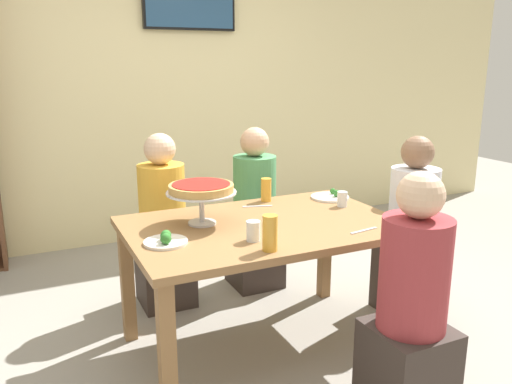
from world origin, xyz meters
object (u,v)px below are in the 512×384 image
salad_plate_near_diner (331,197)px  cutlery_knife_near (364,231)px  beer_glass_amber_short (270,233)px  beer_glass_amber_tall (266,190)px  cutlery_fork_near (257,206)px  dining_table (264,240)px  diner_far_right (255,220)px  deep_dish_pizza_stand (201,190)px  water_glass_clear_near (342,199)px  diner_near_right (411,318)px  salad_plate_far_diner (166,240)px  diner_head_east (411,240)px  water_glass_clear_far (253,231)px  diner_far_left (164,233)px  television (189,2)px

salad_plate_near_diner → cutlery_knife_near: salad_plate_near_diner is taller
beer_glass_amber_short → salad_plate_near_diner: bearing=41.0°
beer_glass_amber_tall → cutlery_fork_near: (-0.10, -0.09, -0.07)m
dining_table → cutlery_fork_near: 0.34m
diner_far_right → beer_glass_amber_short: bearing=-21.9°
deep_dish_pizza_stand → water_glass_clear_near: bearing=-2.2°
diner_near_right → salad_plate_far_diner: 1.17m
beer_glass_amber_tall → dining_table: bearing=-117.8°
salad_plate_far_diner → beer_glass_amber_tall: (0.78, 0.49, 0.05)m
salad_plate_near_diner → water_glass_clear_near: 0.20m
beer_glass_amber_short → water_glass_clear_near: beer_glass_amber_short is taller
diner_head_east → water_glass_clear_far: size_ratio=11.62×
dining_table → beer_glass_amber_tall: size_ratio=10.05×
dining_table → cutlery_knife_near: cutlery_knife_near is taller
beer_glass_amber_tall → cutlery_knife_near: (0.20, -0.74, -0.07)m
diner_head_east → diner_near_right: size_ratio=1.00×
beer_glass_amber_short → cutlery_fork_near: beer_glass_amber_short is taller
dining_table → water_glass_clear_far: size_ratio=14.70×
dining_table → water_glass_clear_far: water_glass_clear_far is taller
diner_far_left → cutlery_knife_near: size_ratio=6.39×
salad_plate_far_diner → beer_glass_amber_short: 0.51m
dining_table → beer_glass_amber_short: size_ratio=8.63×
diner_far_right → salad_plate_near_diner: 0.65m
diner_head_east → water_glass_clear_far: 1.26m
diner_far_left → water_glass_clear_near: 1.18m
television → salad_plate_near_diner: bearing=-80.6°
dining_table → television: 2.57m
diner_far_left → diner_near_right: size_ratio=1.00×
beer_glass_amber_tall → water_glass_clear_near: (0.36, -0.30, -0.03)m
water_glass_clear_near → beer_glass_amber_short: bearing=-146.6°
diner_far_left → water_glass_clear_far: size_ratio=11.62×
salad_plate_far_diner → water_glass_clear_far: 0.42m
diner_near_right → water_glass_clear_near: bearing=-15.2°
diner_far_left → salad_plate_far_diner: (-0.22, -0.87, 0.27)m
diner_far_right → water_glass_clear_near: (0.25, -0.70, 0.29)m
diner_near_right → television: bearing=0.2°
deep_dish_pizza_stand → salad_plate_near_diner: deep_dish_pizza_stand is taller
dining_table → diner_far_right: (0.32, 0.80, -0.16)m
cutlery_knife_near → water_glass_clear_near: bearing=60.6°
dining_table → diner_near_right: (0.32, -0.81, -0.16)m
diner_far_left → beer_glass_amber_tall: diner_far_left is taller
beer_glass_amber_tall → salad_plate_far_diner: bearing=-147.7°
cutlery_fork_near → beer_glass_amber_tall: bearing=-121.8°
diner_far_right → cutlery_fork_near: diner_far_right is taller
diner_near_right → salad_plate_far_diner: diner_near_right is taller
salad_plate_far_diner → water_glass_clear_near: (1.13, 0.19, 0.03)m
dining_table → diner_far_left: size_ratio=1.27×
beer_glass_amber_tall → beer_glass_amber_short: (-0.37, -0.78, 0.01)m
water_glass_clear_near → water_glass_clear_far: size_ratio=0.92×
diner_far_right → beer_glass_amber_tall: diner_far_right is taller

